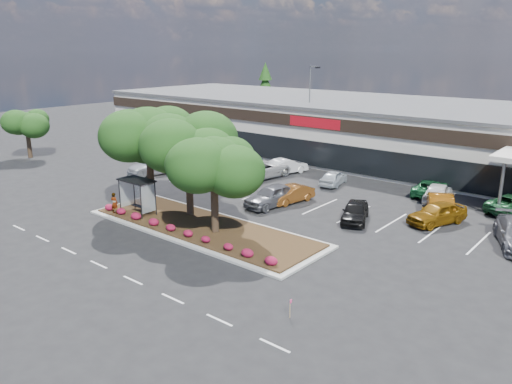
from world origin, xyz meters
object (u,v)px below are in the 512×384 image
Objects in this scene: survey_stake at (290,306)px; car_1 at (200,172)px; car_0 at (156,165)px; light_pole at (309,118)px.

car_1 reaches higher than survey_stake.
light_pole is at bearing 83.37° from car_0.
light_pole is 2.20× the size of car_1.
light_pole is at bearing 96.05° from car_1.
survey_stake is at bearing -57.53° from light_pole.
car_0 is 5.24m from car_1.
car_0 is (-7.59, -15.69, -3.71)m from light_pole.
car_1 is (-2.47, -14.61, -3.79)m from light_pole.
survey_stake is at bearing -8.73° from car_0.
light_pole reaches higher than survey_stake.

